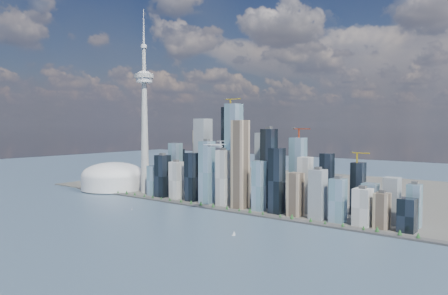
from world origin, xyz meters
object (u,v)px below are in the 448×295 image
Objects in this scene: dome_stadium at (113,178)px; needle_tower at (144,116)px; sailboat_east at (234,234)px; sailboat_west at (132,209)px; airplane at (215,146)px.

needle_tower is at bearing 4.09° from dome_stadium.
needle_tower is 610.57m from sailboat_east.
sailboat_west is (305.22, -181.65, -36.45)m from dome_stadium.
needle_tower is 9.30× the size of airplane.
dome_stadium is 20.27× the size of sailboat_east.
needle_tower is at bearing 147.33° from sailboat_west.
dome_stadium is 691.58m from sailboat_east.
dome_stadium is at bearing -175.91° from needle_tower.
airplane is 6.35× the size of sailboat_west.
needle_tower is at bearing 131.21° from sailboat_east.
sailboat_west is at bearing -30.76° from dome_stadium.
dome_stadium is at bearing 136.86° from sailboat_east.
sailboat_east is (121.72, -94.91, -159.96)m from airplane.
sailboat_east is (346.79, -46.05, 0.17)m from sailboat_west.
sailboat_east reaches higher than sailboat_west.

